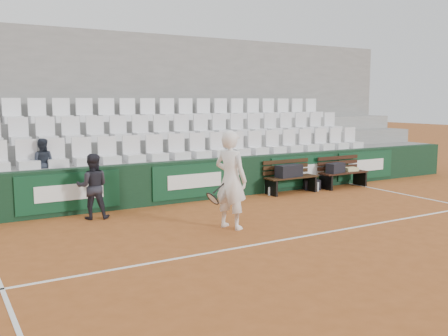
{
  "coord_description": "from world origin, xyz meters",
  "views": [
    {
      "loc": [
        -5.66,
        -6.88,
        2.46
      ],
      "look_at": [
        -0.21,
        2.4,
        1.0
      ],
      "focal_mm": 40.0,
      "sensor_mm": 36.0,
      "label": 1
    }
  ],
  "objects_px": {
    "spectator_c": "(41,143)",
    "ball_kid": "(93,186)",
    "water_bottle_far": "(318,187)",
    "tennis_player": "(231,180)",
    "water_bottle_near": "(269,191)",
    "sports_bag_ground": "(312,185)",
    "sports_bag_left": "(289,171)",
    "bench_left": "(291,185)",
    "bench_right": "(343,180)",
    "sports_bag_right": "(336,168)"
  },
  "relations": [
    {
      "from": "spectator_c",
      "to": "ball_kid",
      "type": "bearing_deg",
      "value": 146.11
    },
    {
      "from": "water_bottle_far",
      "to": "tennis_player",
      "type": "relative_size",
      "value": 0.13
    },
    {
      "from": "tennis_player",
      "to": "spectator_c",
      "type": "distance_m",
      "value": 4.39
    },
    {
      "from": "water_bottle_near",
      "to": "sports_bag_ground",
      "type": "bearing_deg",
      "value": 4.33
    },
    {
      "from": "ball_kid",
      "to": "sports_bag_left",
      "type": "bearing_deg",
      "value": -159.69
    },
    {
      "from": "sports_bag_left",
      "to": "tennis_player",
      "type": "distance_m",
      "value": 3.97
    },
    {
      "from": "water_bottle_far",
      "to": "ball_kid",
      "type": "height_order",
      "value": "ball_kid"
    },
    {
      "from": "water_bottle_near",
      "to": "ball_kid",
      "type": "distance_m",
      "value": 4.72
    },
    {
      "from": "bench_left",
      "to": "sports_bag_ground",
      "type": "relative_size",
      "value": 3.29
    },
    {
      "from": "bench_left",
      "to": "sports_bag_left",
      "type": "height_order",
      "value": "sports_bag_left"
    },
    {
      "from": "water_bottle_far",
      "to": "spectator_c",
      "type": "height_order",
      "value": "spectator_c"
    },
    {
      "from": "bench_right",
      "to": "ball_kid",
      "type": "distance_m",
      "value": 7.22
    },
    {
      "from": "bench_left",
      "to": "sports_bag_left",
      "type": "relative_size",
      "value": 2.02
    },
    {
      "from": "bench_right",
      "to": "bench_left",
      "type": "bearing_deg",
      "value": 177.76
    },
    {
      "from": "water_bottle_far",
      "to": "water_bottle_near",
      "type": "bearing_deg",
      "value": 173.66
    },
    {
      "from": "tennis_player",
      "to": "ball_kid",
      "type": "height_order",
      "value": "tennis_player"
    },
    {
      "from": "bench_right",
      "to": "spectator_c",
      "type": "xyz_separation_m",
      "value": [
        -7.97,
        1.03,
        1.32
      ]
    },
    {
      "from": "water_bottle_near",
      "to": "tennis_player",
      "type": "bearing_deg",
      "value": -137.88
    },
    {
      "from": "sports_bag_right",
      "to": "tennis_player",
      "type": "height_order",
      "value": "tennis_player"
    },
    {
      "from": "sports_bag_ground",
      "to": "water_bottle_near",
      "type": "distance_m",
      "value": 1.53
    },
    {
      "from": "water_bottle_near",
      "to": "water_bottle_far",
      "type": "relative_size",
      "value": 0.89
    },
    {
      "from": "bench_left",
      "to": "spectator_c",
      "type": "xyz_separation_m",
      "value": [
        -6.15,
        0.96,
        1.32
      ]
    },
    {
      "from": "sports_bag_right",
      "to": "spectator_c",
      "type": "distance_m",
      "value": 7.78
    },
    {
      "from": "bench_right",
      "to": "tennis_player",
      "type": "bearing_deg",
      "value": -156.13
    },
    {
      "from": "tennis_player",
      "to": "ball_kid",
      "type": "xyz_separation_m",
      "value": [
        -2.07,
        2.13,
        -0.26
      ]
    },
    {
      "from": "water_bottle_far",
      "to": "sports_bag_left",
      "type": "bearing_deg",
      "value": 172.15
    },
    {
      "from": "sports_bag_left",
      "to": "ball_kid",
      "type": "bearing_deg",
      "value": -178.02
    },
    {
      "from": "sports_bag_ground",
      "to": "spectator_c",
      "type": "relative_size",
      "value": 0.42
    },
    {
      "from": "bench_right",
      "to": "sports_bag_ground",
      "type": "relative_size",
      "value": 3.29
    },
    {
      "from": "bench_right",
      "to": "water_bottle_near",
      "type": "xyz_separation_m",
      "value": [
        -2.52,
        0.09,
        -0.11
      ]
    },
    {
      "from": "sports_bag_left",
      "to": "water_bottle_near",
      "type": "height_order",
      "value": "sports_bag_left"
    },
    {
      "from": "sports_bag_left",
      "to": "water_bottle_far",
      "type": "relative_size",
      "value": 2.99
    },
    {
      "from": "bench_right",
      "to": "water_bottle_near",
      "type": "distance_m",
      "value": 2.53
    },
    {
      "from": "bench_right",
      "to": "water_bottle_near",
      "type": "bearing_deg",
      "value": 178.05
    },
    {
      "from": "sports_bag_right",
      "to": "water_bottle_near",
      "type": "xyz_separation_m",
      "value": [
        -2.2,
        0.1,
        -0.47
      ]
    },
    {
      "from": "water_bottle_far",
      "to": "spectator_c",
      "type": "distance_m",
      "value": 7.18
    },
    {
      "from": "water_bottle_near",
      "to": "tennis_player",
      "type": "relative_size",
      "value": 0.12
    },
    {
      "from": "sports_bag_ground",
      "to": "water_bottle_far",
      "type": "relative_size",
      "value": 1.83
    },
    {
      "from": "sports_bag_left",
      "to": "spectator_c",
      "type": "relative_size",
      "value": 0.68
    },
    {
      "from": "bench_left",
      "to": "water_bottle_near",
      "type": "height_order",
      "value": "bench_left"
    },
    {
      "from": "sports_bag_right",
      "to": "tennis_player",
      "type": "xyz_separation_m",
      "value": [
        -4.8,
        -2.25,
        0.36
      ]
    },
    {
      "from": "sports_bag_right",
      "to": "water_bottle_near",
      "type": "bearing_deg",
      "value": 177.27
    },
    {
      "from": "water_bottle_near",
      "to": "spectator_c",
      "type": "distance_m",
      "value": 5.71
    },
    {
      "from": "spectator_c",
      "to": "water_bottle_near",
      "type": "bearing_deg",
      "value": -166.97
    },
    {
      "from": "sports_bag_ground",
      "to": "bench_left",
      "type": "bearing_deg",
      "value": -170.95
    },
    {
      "from": "bench_right",
      "to": "sports_bag_right",
      "type": "height_order",
      "value": "sports_bag_right"
    },
    {
      "from": "sports_bag_left",
      "to": "sports_bag_right",
      "type": "relative_size",
      "value": 1.27
    },
    {
      "from": "bench_left",
      "to": "sports_bag_right",
      "type": "bearing_deg",
      "value": -3.44
    },
    {
      "from": "water_bottle_near",
      "to": "sports_bag_left",
      "type": "bearing_deg",
      "value": -4.09
    },
    {
      "from": "tennis_player",
      "to": "ball_kid",
      "type": "bearing_deg",
      "value": 134.27
    }
  ]
}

